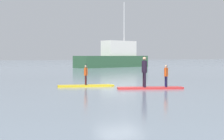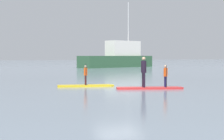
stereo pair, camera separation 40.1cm
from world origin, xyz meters
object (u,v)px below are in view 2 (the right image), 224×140
object	(u,v)px
paddler_child_solo	(86,74)
paddleboard_near	(86,86)
paddler_adult	(144,70)
fishing_boat_white_large	(119,57)
paddler_child_front	(166,75)
paddleboard_far	(150,88)

from	to	relation	value
paddler_child_solo	paddleboard_near	bearing A→B (deg)	92.18
paddleboard_near	paddler_adult	world-z (taller)	paddler_adult
fishing_boat_white_large	paddler_child_front	bearing A→B (deg)	-109.57
paddleboard_far	fishing_boat_white_large	world-z (taller)	fishing_boat_white_large
paddleboard_far	paddler_child_front	bearing A→B (deg)	-18.67
paddler_adult	paddler_child_front	distance (m)	1.23
paddleboard_near	fishing_boat_white_large	world-z (taller)	fishing_boat_white_large
paddleboard_near	paddler_adult	xyz separation A→B (m)	(2.43, -2.62, 0.99)
paddleboard_near	paddler_adult	bearing A→B (deg)	-47.12
paddler_adult	paddler_child_front	world-z (taller)	paddler_adult
paddleboard_far	paddler_child_front	world-z (taller)	paddler_child_front
paddler_adult	paddleboard_far	bearing A→B (deg)	-19.08
paddler_child_solo	paddleboard_far	distance (m)	3.92
paddler_adult	paddler_child_front	xyz separation A→B (m)	(1.14, -0.39, -0.26)
paddleboard_near	paddler_adult	size ratio (longest dim) A/B	1.95
paddler_child_solo	paddleboard_far	bearing A→B (deg)	-44.69
paddleboard_far	fishing_boat_white_large	xyz separation A→B (m)	(12.82, 33.46, 1.45)
paddler_adult	fishing_boat_white_large	size ratio (longest dim) A/B	0.13
paddleboard_far	paddler_child_front	size ratio (longest dim) A/B	3.00
paddleboard_far	paddler_adult	bearing A→B (deg)	160.92
paddler_adult	paddler_child_front	bearing A→B (deg)	-18.78
paddleboard_far	paddler_adult	size ratio (longest dim) A/B	2.11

